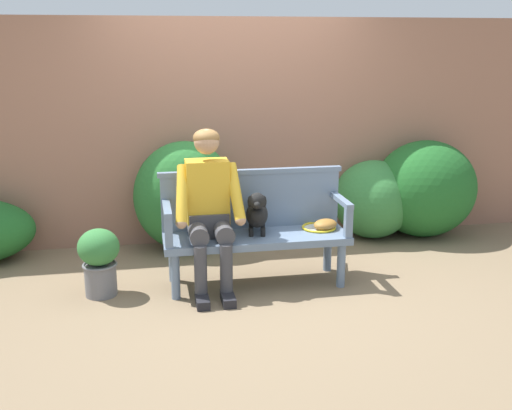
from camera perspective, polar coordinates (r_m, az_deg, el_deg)
ground_plane at (r=5.17m, az=-0.00°, el=-7.32°), size 40.00×40.00×0.00m
brick_garden_fence at (r=6.20m, az=-2.35°, el=6.95°), size 8.00×0.30×2.19m
hedge_bush_far_left at (r=6.37m, az=10.86°, el=0.54°), size 0.82×0.78×0.80m
hedge_bush_far_right at (r=6.51m, az=15.43°, el=1.47°), size 1.06×0.91×1.00m
hedge_bush_mid_left at (r=5.89m, az=-6.62°, el=0.82°), size 0.98×0.70×1.06m
garden_bench at (r=5.04m, az=-0.00°, el=-3.41°), size 1.51×0.50×0.43m
bench_backrest at (r=5.16m, az=-0.45°, el=0.67°), size 1.55×0.06×0.50m
bench_armrest_left_end at (r=4.80m, az=-8.23°, el=-1.24°), size 0.06×0.50×0.28m
bench_armrest_right_end at (r=5.06m, az=8.18°, el=-0.40°), size 0.06×0.50×0.28m
person_seated at (r=4.88m, az=-4.43°, el=0.04°), size 0.56×0.65×1.30m
dog_on_bench at (r=4.96m, az=0.09°, el=-0.71°), size 0.22×0.38×0.37m
tennis_racket at (r=5.23m, az=5.87°, el=-1.99°), size 0.36×0.58×0.03m
baseball_glove at (r=5.17m, az=6.47°, el=-1.81°), size 0.28×0.26×0.09m
potted_plant at (r=5.00m, az=-14.39°, el=-4.85°), size 0.33×0.33×0.55m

